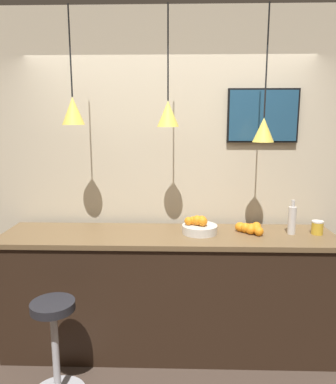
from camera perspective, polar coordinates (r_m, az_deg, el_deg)
back_wall at (r=3.41m, az=0.20°, el=2.48°), size 8.00×0.06×2.90m
service_counter at (r=3.28m, az=0.00°, el=-14.96°), size 2.74×0.62×1.03m
bar_stool at (r=2.91m, az=-16.87°, el=-20.73°), size 0.40×0.40×0.73m
fruit_bowl at (r=3.11m, az=4.76°, el=-5.31°), size 0.29×0.29×0.15m
orange_pile at (r=3.18m, az=12.33°, el=-5.44°), size 0.22×0.21×0.09m
juice_bottle at (r=3.22m, az=18.38°, el=-4.02°), size 0.06×0.06×0.28m
spread_jar at (r=3.30m, az=21.80°, el=-5.05°), size 0.09×0.09×0.11m
pendant_lamp_left at (r=3.07m, az=-14.29°, el=11.99°), size 0.18×0.18×0.89m
pendant_lamp_middle at (r=2.96m, az=0.00°, el=11.95°), size 0.17×0.17×0.90m
pendant_lamp_right at (r=3.03m, az=14.36°, el=9.35°), size 0.17×0.17×1.02m
mounted_tv at (r=3.40m, az=14.26°, el=11.20°), size 0.61×0.04×0.46m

